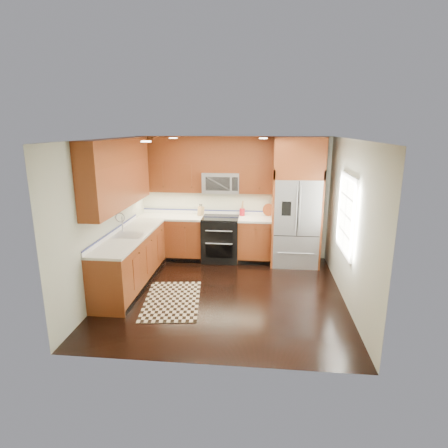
# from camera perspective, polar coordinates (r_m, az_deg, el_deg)

# --- Properties ---
(ground) EXTENTS (4.00, 4.00, 0.00)m
(ground) POSITION_cam_1_polar(r_m,az_deg,el_deg) (6.56, 0.06, -10.54)
(ground) COLOR black
(ground) RESTS_ON ground
(wall_back) EXTENTS (4.00, 0.02, 2.60)m
(wall_back) POSITION_cam_1_polar(r_m,az_deg,el_deg) (8.06, 1.50, 3.99)
(wall_back) COLOR #B0B6A4
(wall_back) RESTS_ON ground
(wall_left) EXTENTS (0.02, 4.00, 2.60)m
(wall_left) POSITION_cam_1_polar(r_m,az_deg,el_deg) (6.62, -17.44, 0.95)
(wall_left) COLOR #B0B6A4
(wall_left) RESTS_ON ground
(wall_right) EXTENTS (0.02, 4.00, 2.60)m
(wall_right) POSITION_cam_1_polar(r_m,az_deg,el_deg) (6.25, 18.64, 0.06)
(wall_right) COLOR #B0B6A4
(wall_right) RESTS_ON ground
(window) EXTENTS (0.04, 1.10, 1.30)m
(window) POSITION_cam_1_polar(r_m,az_deg,el_deg) (6.41, 18.13, 1.38)
(window) COLOR white
(window) RESTS_ON ground
(base_cabinets) EXTENTS (2.85, 3.00, 0.90)m
(base_cabinets) POSITION_cam_1_polar(r_m,az_deg,el_deg) (7.42, -8.75, -3.91)
(base_cabinets) COLOR brown
(base_cabinets) RESTS_ON ground
(countertop) EXTENTS (2.86, 3.01, 0.04)m
(countertop) POSITION_cam_1_polar(r_m,az_deg,el_deg) (7.36, -7.60, -0.20)
(countertop) COLOR silver
(countertop) RESTS_ON base_cabinets
(upper_cabinets) EXTENTS (2.85, 3.00, 1.15)m
(upper_cabinets) POSITION_cam_1_polar(r_m,az_deg,el_deg) (7.25, -8.24, 8.44)
(upper_cabinets) COLOR brown
(upper_cabinets) RESTS_ON ground
(range) EXTENTS (0.76, 0.67, 0.95)m
(range) POSITION_cam_1_polar(r_m,az_deg,el_deg) (7.96, -0.52, -2.30)
(range) COLOR black
(range) RESTS_ON ground
(microwave) EXTENTS (0.76, 0.40, 0.42)m
(microwave) POSITION_cam_1_polar(r_m,az_deg,el_deg) (7.83, -0.43, 6.34)
(microwave) COLOR #B2B2B7
(microwave) RESTS_ON ground
(refrigerator) EXTENTS (0.98, 0.75, 2.60)m
(refrigerator) POSITION_cam_1_polar(r_m,az_deg,el_deg) (7.71, 10.98, 3.26)
(refrigerator) COLOR #B2B2B7
(refrigerator) RESTS_ON ground
(sink_faucet) EXTENTS (0.54, 0.44, 0.37)m
(sink_faucet) POSITION_cam_1_polar(r_m,az_deg,el_deg) (6.80, -14.45, -1.15)
(sink_faucet) COLOR #B2B2B7
(sink_faucet) RESTS_ON countertop
(rug) EXTENTS (1.06, 1.58, 0.01)m
(rug) POSITION_cam_1_polar(r_m,az_deg,el_deg) (6.37, -7.92, -11.44)
(rug) COLOR black
(rug) RESTS_ON ground
(knife_block) EXTENTS (0.13, 0.15, 0.25)m
(knife_block) POSITION_cam_1_polar(r_m,az_deg,el_deg) (8.01, -3.55, 2.01)
(knife_block) COLOR #A27E4E
(knife_block) RESTS_ON countertop
(utensil_crock) EXTENTS (0.12, 0.12, 0.32)m
(utensil_crock) POSITION_cam_1_polar(r_m,az_deg,el_deg) (8.00, 2.79, 2.06)
(utensil_crock) COLOR #A81422
(utensil_crock) RESTS_ON countertop
(cutting_board) EXTENTS (0.35, 0.35, 0.02)m
(cutting_board) POSITION_cam_1_polar(r_m,az_deg,el_deg) (8.06, 6.78, 1.33)
(cutting_board) COLOR brown
(cutting_board) RESTS_ON countertop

